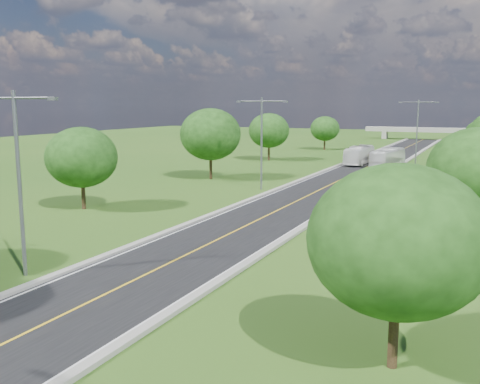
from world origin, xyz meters
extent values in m
plane|color=#285117|center=(0.00, 60.00, 0.00)|extent=(260.00, 260.00, 0.00)
cube|color=black|center=(0.00, 66.00, 0.03)|extent=(8.00, 150.00, 0.06)
cube|color=gray|center=(-4.25, 66.00, 0.11)|extent=(0.50, 150.00, 0.22)
cube|color=gray|center=(4.25, 66.00, 0.11)|extent=(0.50, 150.00, 0.22)
cylinder|color=slate|center=(5.20, 38.00, 1.20)|extent=(0.08, 0.08, 2.40)
cube|color=white|center=(5.20, 37.97, 2.00)|extent=(0.55, 0.04, 0.70)
cube|color=gray|center=(-10.00, 140.00, 1.00)|extent=(1.20, 3.00, 2.00)
cube|color=gray|center=(10.00, 140.00, 1.00)|extent=(1.20, 3.00, 2.00)
cube|color=gray|center=(0.00, 140.00, 2.60)|extent=(30.00, 3.00, 1.20)
cylinder|color=slate|center=(-6.00, 12.00, 5.00)|extent=(0.22, 0.22, 10.00)
cylinder|color=slate|center=(-4.60, 12.00, 9.60)|extent=(2.80, 0.12, 0.12)
cube|color=slate|center=(-3.30, 12.00, 9.55)|extent=(0.50, 0.25, 0.18)
cylinder|color=slate|center=(-6.00, 45.00, 5.00)|extent=(0.22, 0.22, 10.00)
cylinder|color=slate|center=(-7.40, 45.00, 9.60)|extent=(2.80, 0.12, 0.12)
cylinder|color=slate|center=(-4.60, 45.00, 9.60)|extent=(2.80, 0.12, 0.12)
cube|color=slate|center=(-8.70, 45.00, 9.55)|extent=(0.50, 0.25, 0.18)
cube|color=slate|center=(-3.30, 45.00, 9.55)|extent=(0.50, 0.25, 0.18)
cylinder|color=slate|center=(6.00, 78.00, 5.00)|extent=(0.22, 0.22, 10.00)
cylinder|color=slate|center=(4.60, 78.00, 9.60)|extent=(2.80, 0.12, 0.12)
cylinder|color=slate|center=(7.40, 78.00, 9.60)|extent=(2.80, 0.12, 0.12)
cube|color=slate|center=(3.30, 78.00, 9.55)|extent=(0.50, 0.25, 0.18)
cube|color=slate|center=(8.70, 78.00, 9.55)|extent=(0.50, 0.25, 0.18)
cylinder|color=black|center=(-16.00, 28.00, 1.35)|extent=(0.36, 0.36, 2.70)
ellipsoid|color=#183B10|center=(-16.00, 28.00, 4.65)|extent=(6.30, 6.30, 5.36)
cylinder|color=black|center=(-15.00, 50.00, 1.62)|extent=(0.36, 0.36, 3.24)
ellipsoid|color=#183B10|center=(-15.00, 50.00, 5.58)|extent=(7.56, 7.56, 6.43)
cylinder|color=black|center=(-17.00, 74.00, 1.44)|extent=(0.36, 0.36, 2.88)
ellipsoid|color=#183B10|center=(-17.00, 74.00, 4.96)|extent=(6.72, 6.72, 5.71)
cylinder|color=black|center=(-14.50, 98.00, 1.26)|extent=(0.36, 0.36, 2.52)
ellipsoid|color=#183B10|center=(-14.50, 98.00, 4.34)|extent=(5.88, 5.88, 5.00)
cylinder|color=black|center=(14.00, 10.00, 1.35)|extent=(0.36, 0.36, 2.70)
ellipsoid|color=#183B10|center=(14.00, 10.00, 4.65)|extent=(6.30, 6.30, 5.36)
cylinder|color=black|center=(16.00, 30.00, 1.44)|extent=(0.36, 0.36, 2.88)
ellipsoid|color=#183B10|center=(16.00, 30.00, 4.96)|extent=(6.72, 6.72, 5.71)
cylinder|color=black|center=(15.00, 52.00, 1.26)|extent=(0.36, 0.36, 2.52)
ellipsoid|color=#183B10|center=(15.00, 52.00, 4.34)|extent=(5.88, 5.88, 5.00)
cylinder|color=black|center=(14.50, 100.00, 1.17)|extent=(0.36, 0.36, 2.34)
ellipsoid|color=#183B10|center=(14.50, 100.00, 4.03)|extent=(5.46, 5.46, 4.64)
imported|color=silver|center=(2.78, 72.16, 1.44)|extent=(3.64, 10.16, 2.77)
imported|color=white|center=(-1.93, 74.22, 1.47)|extent=(2.59, 10.20, 2.83)
camera|label=1|loc=(16.71, -8.43, 9.28)|focal=40.00mm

